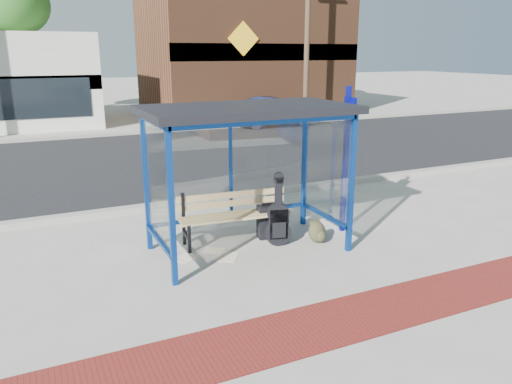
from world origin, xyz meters
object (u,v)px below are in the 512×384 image
backpack (318,232)px  parked_car (276,112)px  suitcase (268,222)px  fire_hydrant (321,110)px  guitar_bag (278,221)px  bench (235,213)px

backpack → parked_car: size_ratio=0.10×
suitcase → fire_hydrant: fire_hydrant is taller
guitar_bag → suitcase: guitar_bag is taller
bench → backpack: size_ratio=5.10×
backpack → fire_hydrant: bearing=49.7°
bench → suitcase: (0.60, -0.11, -0.22)m
suitcase → parked_car: parked_car is taller
bench → fire_hydrant: (10.43, 13.69, -0.13)m
suitcase → backpack: suitcase is taller
fire_hydrant → parked_car: bearing=-155.5°
suitcase → fire_hydrant: (9.83, 13.80, 0.09)m
bench → parked_car: 14.09m
suitcase → parked_car: (6.50, 12.28, 0.34)m
bench → guitar_bag: (0.60, -0.49, -0.08)m
bench → backpack: 1.49m
backpack → parked_car: parked_car is taller
parked_car → bench: bearing=152.9°
parked_car → fire_hydrant: parked_car is taller
suitcase → backpack: 0.90m
backpack → fire_hydrant: size_ratio=0.54×
guitar_bag → bench: bearing=155.5°
fire_hydrant → backpack: bearing=-122.5°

